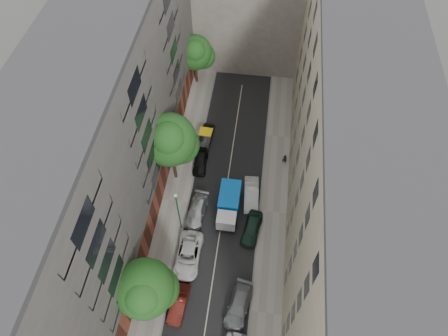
% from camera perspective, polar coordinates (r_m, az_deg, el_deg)
% --- Properties ---
extents(ground, '(120.00, 120.00, 0.00)m').
position_cam_1_polar(ground, '(44.86, -0.04, -5.58)').
color(ground, '#4C4C49').
rests_on(ground, ground).
extents(road_surface, '(8.00, 44.00, 0.02)m').
position_cam_1_polar(road_surface, '(44.85, -0.04, -5.57)').
color(road_surface, black).
rests_on(road_surface, ground).
extents(sidewalk_left, '(3.00, 44.00, 0.15)m').
position_cam_1_polar(sidewalk_left, '(45.49, -6.95, -4.71)').
color(sidewalk_left, gray).
rests_on(sidewalk_left, ground).
extents(sidewalk_right, '(3.00, 44.00, 0.15)m').
position_cam_1_polar(sidewalk_right, '(44.77, 6.99, -6.29)').
color(sidewalk_right, gray).
rests_on(sidewalk_right, ground).
extents(building_left, '(8.00, 44.00, 20.00)m').
position_cam_1_polar(building_left, '(38.97, -16.34, 3.81)').
color(building_left, '#4D4A47').
rests_on(building_left, ground).
extents(building_right, '(8.00, 44.00, 20.00)m').
position_cam_1_polar(building_right, '(37.28, 16.96, 0.37)').
color(building_right, '#B5A78D').
rests_on(building_right, ground).
extents(tarp_truck, '(2.23, 5.44, 2.51)m').
position_cam_1_polar(tarp_truck, '(43.41, 0.67, -5.25)').
color(tarp_truck, black).
rests_on(tarp_truck, ground).
extents(car_left_1, '(1.69, 4.07, 1.31)m').
position_cam_1_polar(car_left_1, '(40.17, -6.49, -18.75)').
color(car_left_1, '#4F150F').
rests_on(car_left_1, ground).
extents(car_left_2, '(2.49, 5.38, 1.49)m').
position_cam_1_polar(car_left_2, '(41.66, -5.15, -12.30)').
color(car_left_2, silver).
rests_on(car_left_2, ground).
extents(car_left_3, '(2.42, 4.81, 1.34)m').
position_cam_1_polar(car_left_3, '(43.96, -3.90, -6.10)').
color(car_left_3, '#B4B4B9').
rests_on(car_left_3, ground).
extents(car_left_4, '(1.74, 4.00, 1.34)m').
position_cam_1_polar(car_left_4, '(47.55, -3.41, 0.93)').
color(car_left_4, black).
rests_on(car_left_4, ground).
extents(car_left_5, '(1.71, 4.18, 1.35)m').
position_cam_1_polar(car_left_5, '(49.81, -2.58, 4.40)').
color(car_left_5, black).
rests_on(car_left_5, ground).
extents(car_right_1, '(2.71, 4.99, 1.37)m').
position_cam_1_polar(car_right_1, '(39.90, 2.11, -19.03)').
color(car_right_1, slate).
rests_on(car_right_1, ground).
extents(car_right_2, '(2.35, 4.49, 1.46)m').
position_cam_1_polar(car_right_2, '(42.90, 4.00, -8.58)').
color(car_right_2, '#142E22').
rests_on(car_right_2, ground).
extents(car_right_3, '(1.94, 4.66, 1.50)m').
position_cam_1_polar(car_right_3, '(44.94, 3.92, -3.76)').
color(car_right_3, silver).
rests_on(car_right_3, ground).
extents(tree_near, '(5.50, 5.26, 7.54)m').
position_cam_1_polar(tree_near, '(36.46, -11.10, -16.77)').
color(tree_near, '#382619').
rests_on(tree_near, sidewalk_left).
extents(tree_mid, '(5.88, 5.69, 9.85)m').
position_cam_1_polar(tree_mid, '(41.86, -7.65, 3.72)').
color(tree_mid, '#382619').
rests_on(tree_mid, sidewalk_left).
extents(tree_far, '(4.94, 4.60, 7.33)m').
position_cam_1_polar(tree_far, '(54.48, -4.09, 15.94)').
color(tree_far, '#382619').
rests_on(tree_far, sidewalk_left).
extents(lamp_post, '(0.36, 0.36, 6.72)m').
position_cam_1_polar(lamp_post, '(40.15, -6.63, -5.72)').
color(lamp_post, '#1B5F36').
rests_on(lamp_post, sidewalk_left).
extents(pedestrian, '(0.60, 0.45, 1.50)m').
position_cam_1_polar(pedestrian, '(47.95, 8.65, 1.28)').
color(pedestrian, black).
rests_on(pedestrian, sidewalk_right).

